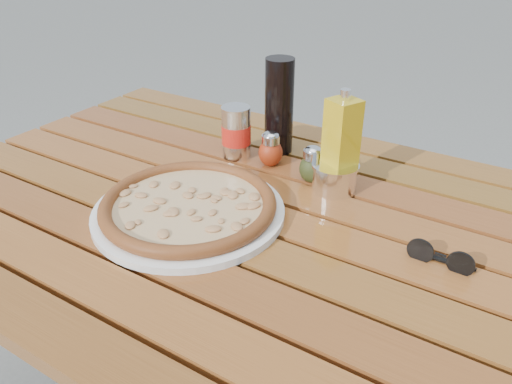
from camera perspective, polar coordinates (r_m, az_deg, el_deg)
The scene contains 10 objects.
table at distance 1.00m, azimuth -0.61°, elevation -5.77°, with size 1.40×0.90×0.75m.
plate at distance 0.95m, azimuth -7.66°, elevation -2.24°, with size 0.36×0.36×0.01m, color white.
pizza at distance 0.94m, azimuth -7.73°, elevation -1.43°, with size 0.42×0.42×0.03m.
pepper_shaker at distance 1.11m, azimuth 1.68°, elevation 4.89°, with size 0.06×0.06×0.08m.
oregano_shaker at distance 1.05m, azimuth 6.45°, elevation 3.08°, with size 0.07×0.07×0.08m.
dark_bottle at distance 1.16m, azimuth 2.66°, elevation 9.75°, with size 0.07×0.07×0.22m, color black.
soda_can at distance 1.15m, azimuth -2.28°, elevation 6.81°, with size 0.08×0.08×0.12m.
olive_oil_cruet at distance 1.00m, azimuth 9.66°, elevation 5.32°, with size 0.07×0.07×0.21m.
parmesan_tin at distance 1.02m, azimuth 8.97°, elevation 1.75°, with size 0.10×0.10×0.07m.
sunglasses at distance 0.86m, azimuth 20.32°, elevation -7.04°, with size 0.11×0.02×0.04m.
Camera 1 is at (0.44, -0.68, 1.25)m, focal length 35.00 mm.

